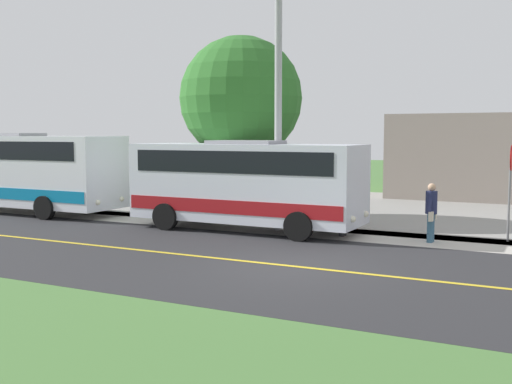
{
  "coord_description": "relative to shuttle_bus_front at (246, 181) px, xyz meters",
  "views": [
    {
      "loc": [
        13.49,
        5.86,
        3.21
      ],
      "look_at": [
        -3.5,
        -2.73,
        1.4
      ],
      "focal_mm": 43.2,
      "sensor_mm": 36.0,
      "label": 1
    }
  ],
  "objects": [
    {
      "name": "street_light_pole",
      "position": [
        -0.37,
        0.94,
        2.65
      ],
      "size": [
        1.97,
        0.24,
        7.78
      ],
      "color": "#9E9EA3",
      "rests_on": "ground"
    },
    {
      "name": "sidewalk",
      "position": [
        -0.7,
        3.61,
        -1.64
      ],
      "size": [
        2.4,
        100.0,
        0.01
      ],
      "primitive_type": "cube",
      "color": "#B2ADA3",
      "rests_on": "ground"
    },
    {
      "name": "shuttle_bus_front",
      "position": [
        0.0,
        0.0,
        0.0
      ],
      "size": [
        2.65,
        7.89,
        2.99
      ],
      "color": "silver",
      "rests_on": "ground"
    },
    {
      "name": "pedestrian_with_bags",
      "position": [
        -0.45,
        5.96,
        -0.7
      ],
      "size": [
        0.72,
        0.34,
        1.75
      ],
      "color": "#335972",
      "rests_on": "ground"
    },
    {
      "name": "transit_bus_rear",
      "position": [
        -0.03,
        -11.25,
        0.13
      ],
      "size": [
        2.7,
        11.0,
        3.23
      ],
      "color": "white",
      "rests_on": "ground"
    },
    {
      "name": "stop_sign",
      "position": [
        -1.6,
        8.01,
        0.32
      ],
      "size": [
        0.76,
        0.07,
        2.88
      ],
      "color": "slate",
      "rests_on": "ground"
    },
    {
      "name": "ground_plane",
      "position": [
        4.5,
        3.61,
        -1.64
      ],
      "size": [
        120.0,
        120.0,
        0.0
      ],
      "primitive_type": "plane",
      "color": "#477238"
    },
    {
      "name": "parking_lot_surface",
      "position": [
        -7.9,
        6.61,
        -1.64
      ],
      "size": [
        14.0,
        36.0,
        0.01
      ],
      "primitive_type": "cube",
      "color": "gray",
      "rests_on": "ground"
    },
    {
      "name": "pedestrian_waiting",
      "position": [
        -0.33,
        3.27,
        -0.74
      ],
      "size": [
        0.72,
        0.34,
        1.68
      ],
      "color": "#262628",
      "rests_on": "ground"
    },
    {
      "name": "road_centre_line",
      "position": [
        4.5,
        3.61,
        -1.63
      ],
      "size": [
        0.16,
        100.0,
        0.0
      ],
      "primitive_type": "cube",
      "color": "gold",
      "rests_on": "ground"
    },
    {
      "name": "tree_curbside",
      "position": [
        -2.9,
        -1.73,
        2.91
      ],
      "size": [
        4.69,
        4.69,
        6.91
      ],
      "color": "#4C3826",
      "rests_on": "ground"
    },
    {
      "name": "road_surface",
      "position": [
        4.5,
        3.61,
        -1.64
      ],
      "size": [
        8.0,
        100.0,
        0.01
      ],
      "primitive_type": "cube",
      "color": "#28282B",
      "rests_on": "ground"
    }
  ]
}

